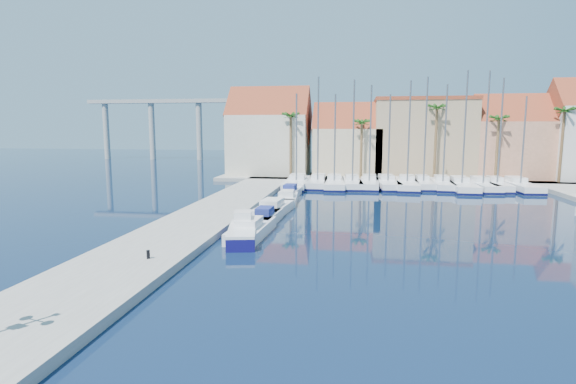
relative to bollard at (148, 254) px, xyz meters
name	(u,v)px	position (x,y,z in m)	size (l,w,h in m)	color
ground	(288,278)	(7.88, -0.59, -0.74)	(260.00, 260.00, 0.00)	black
quay_west	(206,217)	(-1.12, 12.91, -0.49)	(6.00, 77.00, 0.50)	gray
shore_north	(400,177)	(17.88, 47.41, -0.49)	(54.00, 16.00, 0.50)	gray
bollard	(148,254)	(0.00, 0.00, 0.00)	(0.19, 0.19, 0.48)	black
fishing_boat	(242,232)	(3.67, 6.45, -0.11)	(2.86, 5.66, 1.89)	#110D51
motorboat_west_0	(251,229)	(3.93, 7.95, -0.23)	(2.41, 6.74, 1.40)	white
motorboat_west_1	(266,217)	(4.12, 12.32, -0.23)	(1.94, 5.26, 1.40)	white
motorboat_west_2	(274,208)	(3.99, 16.59, -0.23)	(2.92, 7.36, 1.40)	white
motorboat_west_3	(288,198)	(4.39, 22.21, -0.23)	(2.27, 5.77, 1.40)	white
motorboat_west_4	(291,192)	(3.98, 27.14, -0.23)	(1.99, 5.76, 1.40)	white
sailboat_0	(297,183)	(3.64, 34.88, -0.17)	(3.05, 10.68, 11.91)	white
sailboat_1	(318,182)	(6.32, 35.64, -0.12)	(2.54, 9.29, 14.02)	white
sailboat_2	(334,183)	(8.47, 35.16, -0.16)	(3.09, 9.82, 11.81)	white
sailboat_3	(352,183)	(10.75, 35.46, -0.11)	(2.98, 8.89, 13.57)	white
sailboat_4	(369,183)	(12.93, 35.75, -0.13)	(2.80, 9.29, 12.93)	white
sailboat_5	(387,183)	(15.21, 36.09, -0.16)	(3.36, 9.85, 11.78)	white
sailboat_6	(407,184)	(17.66, 35.83, -0.14)	(3.22, 10.19, 13.39)	white
sailboat_7	(423,183)	(19.69, 36.36, -0.09)	(2.40, 8.18, 13.87)	white
sailboat_8	(442,184)	(22.04, 36.16, -0.13)	(2.67, 8.92, 12.91)	white
sailboat_9	(461,185)	(24.08, 35.17, -0.13)	(2.87, 10.24, 14.41)	white
sailboat_10	(482,185)	(26.64, 35.58, -0.10)	(2.97, 9.02, 14.39)	white
sailboat_11	(496,185)	(28.44, 35.99, -0.10)	(2.52, 8.47, 13.56)	white
sailboat_12	(518,186)	(31.05, 35.95, -0.16)	(3.11, 9.74, 11.37)	white
building_0	(270,135)	(-2.12, 46.41, 5.79)	(12.30, 9.00, 13.50)	beige
building_1	(348,144)	(9.88, 46.41, 4.56)	(10.30, 8.00, 11.00)	#C5AD8B
building_2	(422,137)	(20.88, 47.41, 5.52)	(14.20, 10.20, 11.50)	tan
building_3	(509,140)	(32.88, 46.41, 5.12)	(10.30, 8.00, 12.00)	tan
palm_0	(291,118)	(1.88, 41.41, 8.34)	(2.60, 2.60, 10.15)	brown
palm_1	(362,124)	(11.88, 41.41, 7.40)	(2.60, 2.60, 9.15)	brown
palm_2	(437,110)	(21.88, 41.41, 9.28)	(2.60, 2.60, 11.15)	brown
palm_3	(499,121)	(29.88, 41.41, 7.87)	(2.60, 2.60, 9.65)	brown
palm_4	(564,113)	(37.88, 41.41, 8.81)	(2.60, 2.60, 10.65)	brown
viaduct	(179,117)	(-31.20, 81.41, 9.51)	(48.00, 2.20, 14.45)	#9E9E99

